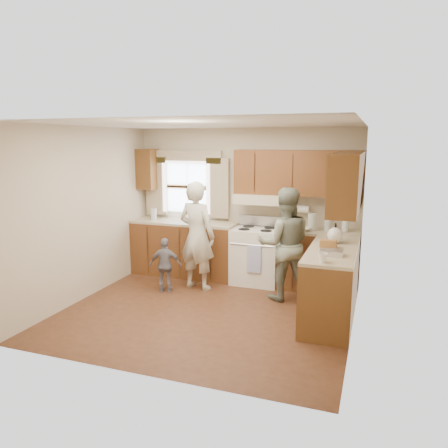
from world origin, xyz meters
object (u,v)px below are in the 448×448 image
at_px(woman_left, 197,236).
at_px(child, 166,265).
at_px(stove, 257,255).
at_px(woman_right, 285,244).

bearing_deg(woman_left, child, 50.98).
bearing_deg(child, stove, -156.60).
xyz_separation_m(woman_right, child, (-1.77, -0.32, -0.40)).
bearing_deg(woman_right, woman_left, -19.98).
relative_size(woman_left, woman_right, 1.03).
bearing_deg(woman_left, woman_right, -168.43).
relative_size(woman_right, child, 1.95).
height_order(stove, woman_right, woman_right).
height_order(stove, woman_left, woman_left).
relative_size(stove, woman_right, 0.65).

